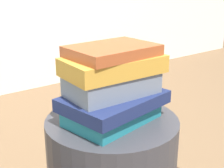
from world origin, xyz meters
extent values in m
cube|color=#1E727F|center=(-0.01, -0.01, 0.59)|extent=(0.29, 0.22, 0.04)
cube|color=#19234C|center=(0.00, -0.01, 0.63)|extent=(0.33, 0.25, 0.04)
cube|color=slate|center=(0.00, 0.00, 0.68)|extent=(0.26, 0.16, 0.06)
cube|color=#B7842D|center=(0.01, 0.00, 0.74)|extent=(0.30, 0.17, 0.05)
cube|color=#994723|center=(0.01, 0.01, 0.78)|extent=(0.25, 0.18, 0.03)
camera|label=1|loc=(-0.54, -0.72, 0.98)|focal=51.54mm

